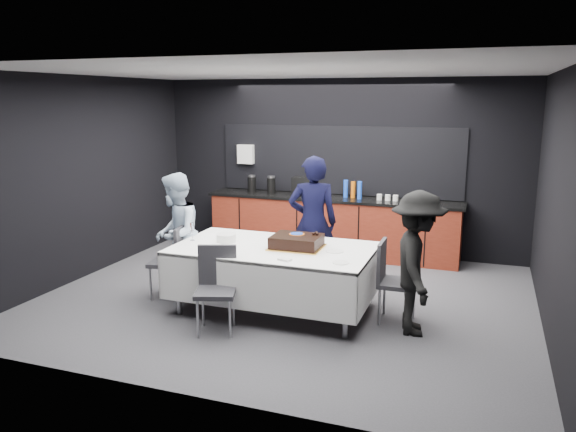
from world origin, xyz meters
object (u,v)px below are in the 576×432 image
object	(u,v)px
person_center	(313,223)
person_right	(417,263)
chair_near	(216,282)
cake_assembly	(297,242)
champagne_flute	(192,228)
chair_right	(391,276)
plate_stack	(226,238)
chair_left	(173,256)
party_table	(274,258)
person_left	(176,234)

from	to	relation	value
person_center	person_right	bearing A→B (deg)	124.67
chair_near	person_center	size ratio (longest dim) A/B	0.52
chair_near	cake_assembly	bearing A→B (deg)	50.64
champagne_flute	chair_right	xyz separation A→B (m)	(2.41, 0.19, -0.40)
plate_stack	chair_left	size ratio (longest dim) A/B	0.26
chair_near	person_center	world-z (taller)	person_center
champagne_flute	chair_near	distance (m)	1.04
party_table	person_left	world-z (taller)	person_left
party_table	person_left	distance (m)	1.41
party_table	chair_near	size ratio (longest dim) A/B	2.51
party_table	person_center	size ratio (longest dim) A/B	1.31
person_left	chair_left	bearing A→B (deg)	-1.99
chair_left	chair_right	size ratio (longest dim) A/B	1.00
chair_near	chair_right	bearing A→B (deg)	26.78
plate_stack	person_left	bearing A→B (deg)	171.18
party_table	chair_right	distance (m)	1.37
party_table	chair_near	distance (m)	0.84
plate_stack	chair_near	size ratio (longest dim) A/B	0.26
person_center	person_right	distance (m)	1.82
plate_stack	person_right	bearing A→B (deg)	-2.87
cake_assembly	chair_left	world-z (taller)	cake_assembly
cake_assembly	chair_right	size ratio (longest dim) A/B	0.66
chair_right	person_right	size ratio (longest dim) A/B	0.60
plate_stack	champagne_flute	size ratio (longest dim) A/B	1.07
party_table	chair_near	xyz separation A→B (m)	(-0.38, -0.74, -0.11)
cake_assembly	chair_right	bearing A→B (deg)	4.58
cake_assembly	chair_near	bearing A→B (deg)	-129.36
person_right	champagne_flute	bearing A→B (deg)	77.60
chair_left	chair_near	xyz separation A→B (m)	(0.97, -0.73, 0.00)
plate_stack	person_left	distance (m)	0.78
plate_stack	chair_near	bearing A→B (deg)	-72.23
cake_assembly	person_right	distance (m)	1.41
person_left	champagne_flute	bearing A→B (deg)	43.42
party_table	chair_left	world-z (taller)	chair_left
chair_left	person_center	distance (m)	1.85
plate_stack	person_center	size ratio (longest dim) A/B	0.14
champagne_flute	party_table	bearing A→B (deg)	3.14
chair_near	chair_left	bearing A→B (deg)	143.22
person_right	chair_near	bearing A→B (deg)	95.91
person_center	cake_assembly	bearing A→B (deg)	75.20
person_center	person_left	bearing A→B (deg)	6.92
party_table	person_right	size ratio (longest dim) A/B	1.50
cake_assembly	chair_left	size ratio (longest dim) A/B	0.66
plate_stack	champagne_flute	bearing A→B (deg)	-169.70
chair_right	person_center	xyz separation A→B (m)	(-1.18, 0.81, 0.35)
chair_near	person_right	bearing A→B (deg)	17.50
cake_assembly	chair_left	distance (m)	1.66
champagne_flute	person_right	world-z (taller)	person_right
champagne_flute	chair_right	bearing A→B (deg)	4.60
chair_near	party_table	bearing A→B (deg)	62.98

